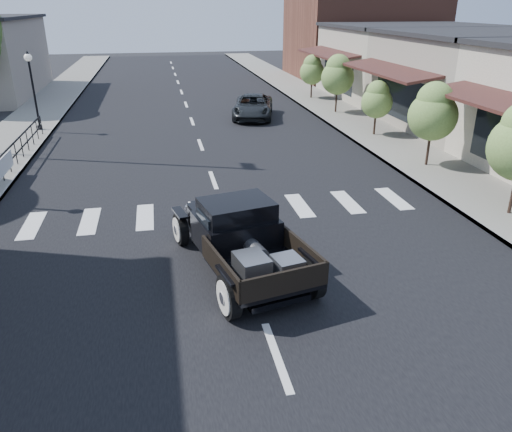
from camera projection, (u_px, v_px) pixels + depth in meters
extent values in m
plane|color=black|center=(247.00, 276.00, 11.76)|extent=(120.00, 120.00, 0.00)
cube|color=black|center=(195.00, 130.00, 25.29)|extent=(14.00, 80.00, 0.02)
cube|color=gray|center=(16.00, 137.00, 23.76)|extent=(3.00, 80.00, 0.15)
cube|color=gray|center=(354.00, 122.00, 26.77)|extent=(3.00, 80.00, 0.15)
cube|color=#9E9485|center=(493.00, 82.00, 25.27)|extent=(10.00, 9.00, 4.50)
cube|color=#B5AC99|center=(409.00, 63.00, 33.39)|extent=(10.00, 9.00, 4.50)
cube|color=brown|center=(361.00, 35.00, 42.02)|extent=(11.00, 10.00, 7.00)
imported|color=black|center=(253.00, 107.00, 27.75)|extent=(3.10, 4.86, 1.25)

